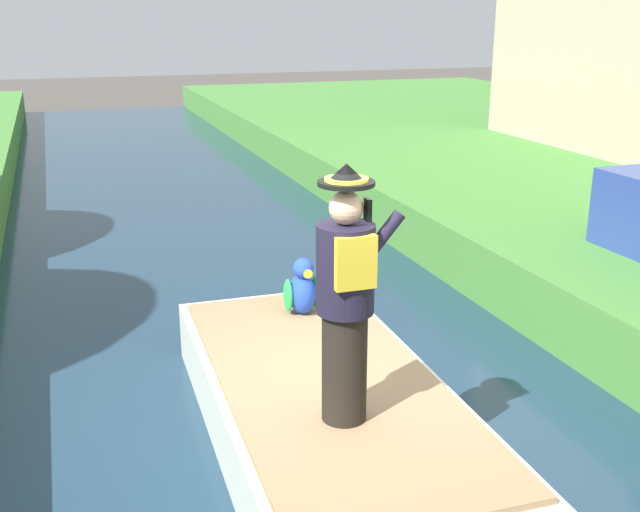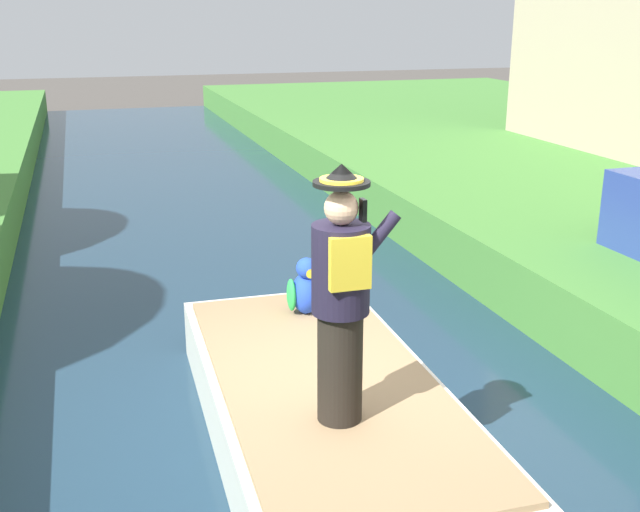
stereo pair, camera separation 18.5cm
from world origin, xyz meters
The scene contains 5 objects.
ground_plane centered at (0.00, 0.00, 0.00)m, with size 80.00×80.00×0.00m, color #4C4742.
canal_water centered at (0.00, 0.00, 0.05)m, with size 5.58×48.00×0.10m, color #1E384C.
boat centered at (0.00, 0.03, 0.40)m, with size 1.90×4.24×0.61m.
person_pirate centered at (-0.10, -0.61, 1.64)m, with size 0.61×0.42×1.85m.
parrot_plush centered at (0.23, 1.40, 0.95)m, with size 0.36×0.34×0.57m.
Camera 1 is at (-1.86, -5.21, 3.50)m, focal length 43.27 mm.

